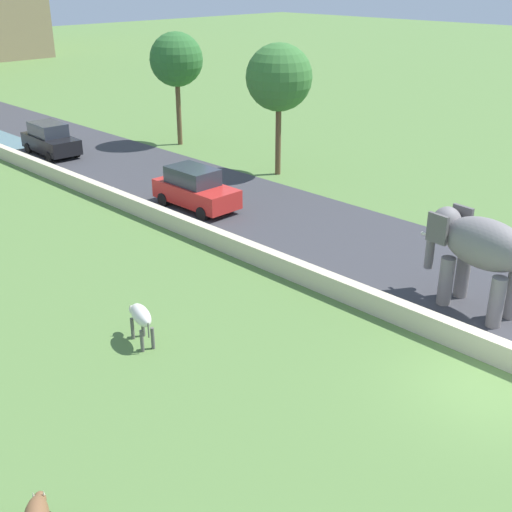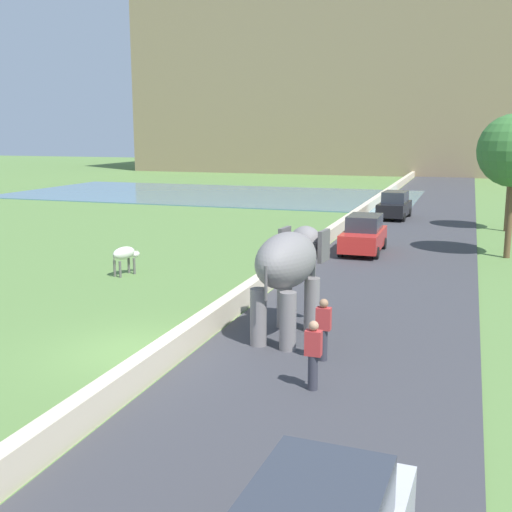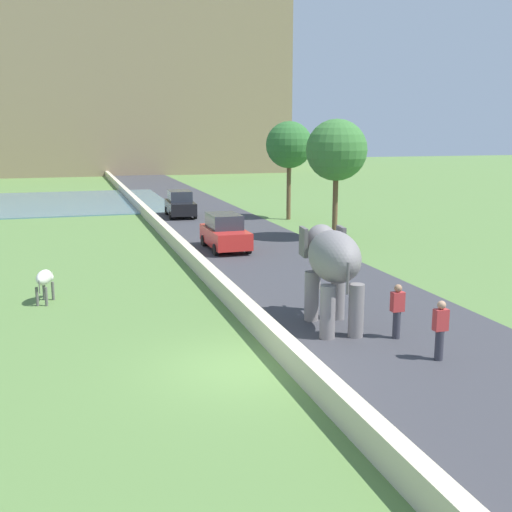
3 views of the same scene
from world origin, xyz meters
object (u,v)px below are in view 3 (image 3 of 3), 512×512
object	(u,v)px
elephant	(332,262)
person_trailing	(440,330)
cow_white	(45,279)
person_beside_elephant	(397,311)
car_black	(180,204)
car_red	(225,232)

from	to	relation	value
elephant	person_trailing	distance (m)	3.96
elephant	cow_white	bearing A→B (deg)	146.66
elephant	cow_white	distance (m)	9.99
person_beside_elephant	person_trailing	size ratio (longest dim) A/B	1.00
elephant	car_black	world-z (taller)	elephant
elephant	person_beside_elephant	size ratio (longest dim) A/B	2.17
person_beside_elephant	car_black	size ratio (longest dim) A/B	0.40
elephant	person_trailing	xyz separation A→B (m)	(1.51, -3.47, -1.16)
car_black	cow_white	size ratio (longest dim) A/B	2.86
person_beside_elephant	cow_white	bearing A→B (deg)	143.67
car_red	car_black	bearing A→B (deg)	89.99
person_beside_elephant	car_red	size ratio (longest dim) A/B	0.41
elephant	car_red	bearing A→B (deg)	90.12
car_red	person_trailing	bearing A→B (deg)	-84.65
cow_white	elephant	bearing A→B (deg)	-33.34
person_trailing	car_black	size ratio (longest dim) A/B	0.40
elephant	person_beside_elephant	distance (m)	2.39
elephant	car_black	bearing A→B (deg)	90.05
elephant	cow_white	world-z (taller)	elephant
person_beside_elephant	car_black	xyz separation A→B (m)	(-1.35, 27.08, 0.03)
person_trailing	car_black	xyz separation A→B (m)	(-1.54, 28.93, 0.03)
person_beside_elephant	person_trailing	world-z (taller)	same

